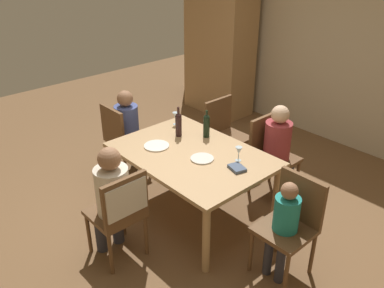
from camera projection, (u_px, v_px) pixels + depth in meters
name	position (u px, v px, depth m)	size (l,w,h in m)	color
ground_plane	(192.00, 212.00, 4.45)	(10.00, 10.00, 0.00)	brown
rear_room_partition	(344.00, 47.00, 5.47)	(6.40, 0.12, 2.70)	beige
armoire_cabinet	(220.00, 46.00, 6.57)	(1.18, 0.62, 2.18)	#A87F51
dining_table	(192.00, 160.00, 4.15)	(1.58, 1.12, 0.74)	tan
chair_far_right	(270.00, 151.00, 4.58)	(0.44, 0.44, 0.92)	brown
chair_left_end	(122.00, 136.00, 4.92)	(0.44, 0.44, 0.92)	brown
chair_near	(121.00, 207.00, 3.54)	(0.46, 0.44, 0.92)	brown
chair_right_end	(291.00, 219.00, 3.48)	(0.44, 0.44, 0.92)	brown
chair_far_left	(224.00, 130.00, 5.05)	(0.44, 0.44, 0.92)	brown
person_woman_host	(279.00, 146.00, 4.46)	(0.34, 0.29, 1.10)	#33333D
person_man_bearded	(129.00, 126.00, 4.95)	(0.28, 0.33, 1.08)	#33333D
person_man_guest	(112.00, 194.00, 3.61)	(0.35, 0.30, 1.12)	#33333D
person_child_small	(284.00, 222.00, 3.40)	(0.22, 0.25, 0.94)	#33333D
wine_bottle_tall_green	(206.00, 125.00, 4.37)	(0.07, 0.07, 0.31)	black
wine_bottle_dark_red	(179.00, 124.00, 4.39)	(0.07, 0.07, 0.34)	black
wine_glass_near_left	(239.00, 151.00, 3.92)	(0.07, 0.07, 0.15)	silver
wine_glass_centre	(175.00, 116.00, 4.67)	(0.07, 0.07, 0.15)	silver
dinner_plate_host	(202.00, 159.00, 3.99)	(0.23, 0.23, 0.01)	silver
dinner_plate_guest_left	(157.00, 146.00, 4.23)	(0.26, 0.26, 0.01)	white
folded_napkin	(237.00, 168.00, 3.81)	(0.16, 0.12, 0.03)	#4C5B75
handbag	(249.00, 173.00, 4.96)	(0.28, 0.12, 0.22)	brown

